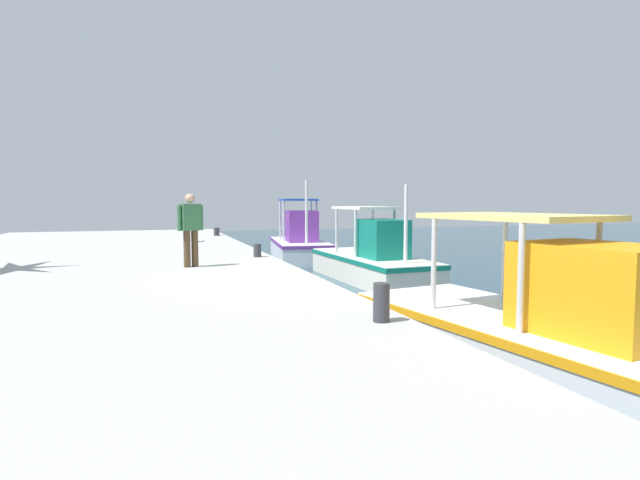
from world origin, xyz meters
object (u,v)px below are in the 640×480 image
(fishing_boat_nearest, at_px, (300,244))
(mooring_bollard_second, at_px, (257,250))
(fishing_boat_third, at_px, (550,332))
(fisherman_standing, at_px, (191,226))
(pelican, at_px, (192,231))
(mooring_bollard_third, at_px, (381,302))
(fishing_boat_second, at_px, (373,260))
(mooring_bollard_nearest, at_px, (217,232))

(fishing_boat_nearest, bearing_deg, mooring_bollard_second, -27.58)
(fishing_boat_third, distance_m, fisherman_standing, 8.14)
(pelican, bearing_deg, mooring_bollard_third, 5.47)
(fishing_boat_second, bearing_deg, fishing_boat_nearest, -174.28)
(fishing_boat_nearest, bearing_deg, mooring_bollard_third, -11.87)
(pelican, bearing_deg, fisherman_standing, -4.34)
(pelican, height_order, mooring_bollard_second, pelican)
(mooring_bollard_second, bearing_deg, fishing_boat_second, 84.25)
(fishing_boat_nearest, distance_m, fishing_boat_second, 5.74)
(mooring_bollard_nearest, bearing_deg, mooring_bollard_third, 0.00)
(mooring_bollard_nearest, height_order, mooring_bollard_third, mooring_bollard_third)
(fishing_boat_nearest, height_order, fisherman_standing, fishing_boat_nearest)
(fisherman_standing, bearing_deg, fishing_boat_nearest, 145.84)
(mooring_bollard_third, bearing_deg, fishing_boat_nearest, 168.13)
(fishing_boat_second, bearing_deg, mooring_bollard_nearest, -160.55)
(fishing_boat_second, height_order, pelican, fishing_boat_second)
(fishing_boat_second, distance_m, mooring_bollard_second, 3.42)
(fishing_boat_nearest, height_order, fishing_boat_third, fishing_boat_nearest)
(fishing_boat_nearest, xyz_separation_m, fisherman_standing, (6.96, -4.72, 1.11))
(fishing_boat_nearest, relative_size, fishing_boat_second, 0.91)
(fishing_boat_third, height_order, fisherman_standing, fishing_boat_third)
(fisherman_standing, xyz_separation_m, mooring_bollard_nearest, (-10.82, 1.91, -0.78))
(pelican, distance_m, mooring_bollard_nearest, 3.52)
(mooring_bollard_nearest, relative_size, mooring_bollard_third, 0.73)
(fishing_boat_nearest, relative_size, mooring_bollard_nearest, 13.56)
(fishing_boat_nearest, bearing_deg, mooring_bollard_nearest, -143.96)
(fishing_boat_third, relative_size, mooring_bollard_nearest, 17.50)
(fishing_boat_second, xyz_separation_m, fishing_boat_third, (8.12, -1.11, -0.02))
(pelican, xyz_separation_m, mooring_bollard_second, (5.99, 1.34, -0.22))
(pelican, bearing_deg, fishing_boat_third, 14.02)
(pelican, height_order, mooring_bollard_nearest, pelican)
(mooring_bollard_second, bearing_deg, fishing_boat_nearest, 152.42)
(fishing_boat_nearest, bearing_deg, pelican, -98.44)
(mooring_bollard_nearest, xyz_separation_m, mooring_bollard_second, (9.23, 0.00, -0.00))
(fishing_boat_third, relative_size, mooring_bollard_second, 17.54)
(mooring_bollard_second, bearing_deg, fisherman_standing, -50.39)
(fisherman_standing, relative_size, mooring_bollard_second, 4.76)
(mooring_bollard_nearest, bearing_deg, pelican, -22.42)
(fishing_boat_third, xyz_separation_m, mooring_bollard_third, (-0.48, -2.27, 0.46))
(fishing_boat_third, distance_m, mooring_bollard_nearest, 17.84)
(fisherman_standing, bearing_deg, pelican, 175.66)
(fishing_boat_third, xyz_separation_m, pelican, (-14.45, -3.61, 0.60))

